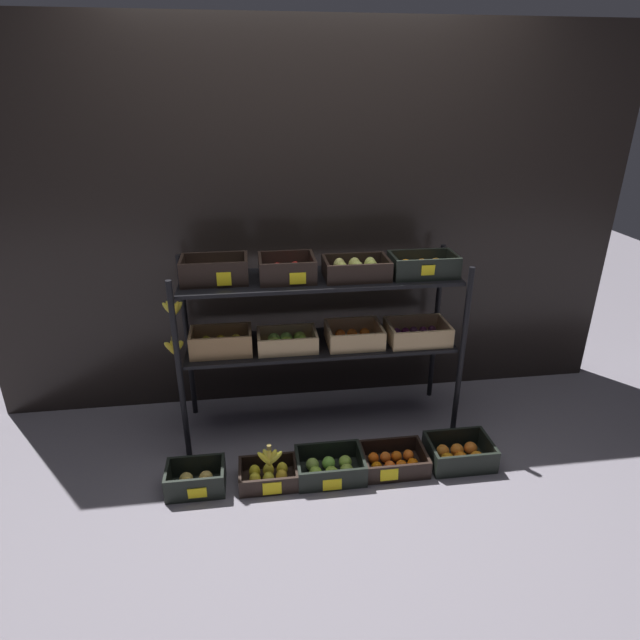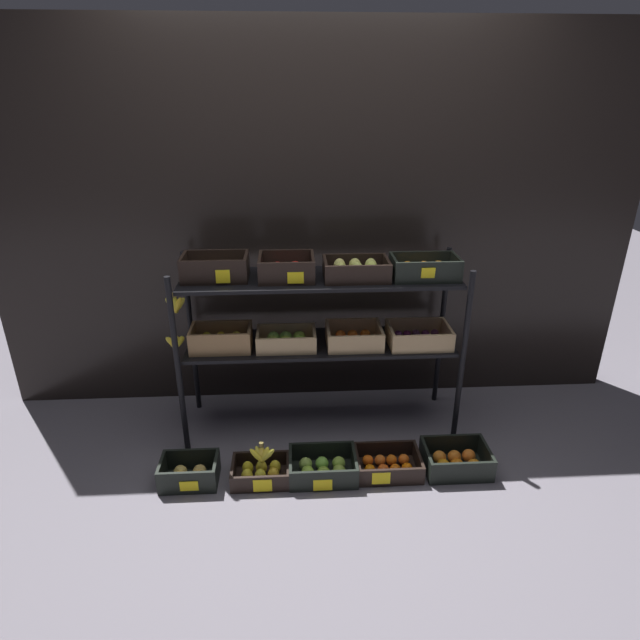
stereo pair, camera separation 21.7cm
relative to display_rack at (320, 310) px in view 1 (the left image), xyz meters
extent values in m
plane|color=slate|center=(0.00, 0.02, -0.77)|extent=(10.00, 10.00, 0.00)
cube|color=black|center=(0.00, 0.44, 0.37)|extent=(3.97, 0.12, 2.29)
cylinder|color=black|center=(-0.78, -0.20, -0.25)|extent=(0.03, 0.03, 1.06)
cylinder|color=black|center=(0.79, -0.20, -0.25)|extent=(0.03, 0.03, 1.06)
cylinder|color=black|center=(-0.78, 0.24, -0.25)|extent=(0.03, 0.03, 1.06)
cylinder|color=black|center=(0.79, 0.24, -0.25)|extent=(0.03, 0.03, 1.06)
cube|color=black|center=(0.00, 0.02, -0.22)|extent=(1.54, 0.41, 0.02)
cube|color=black|center=(0.00, 0.02, 0.18)|extent=(1.54, 0.41, 0.02)
cube|color=#A87F51|center=(-0.56, -0.03, -0.21)|extent=(0.34, 0.21, 0.01)
cube|color=#A87F51|center=(-0.56, -0.12, -0.14)|extent=(0.34, 0.02, 0.12)
cube|color=#A87F51|center=(-0.56, 0.07, -0.14)|extent=(0.34, 0.02, 0.12)
cube|color=#A87F51|center=(-0.73, -0.03, -0.14)|extent=(0.02, 0.17, 0.12)
cube|color=#A87F51|center=(-0.40, -0.03, -0.14)|extent=(0.02, 0.17, 0.12)
ellipsoid|color=yellow|center=(-0.64, -0.06, -0.16)|extent=(0.06, 0.06, 0.08)
ellipsoid|color=yellow|center=(-0.56, -0.05, -0.16)|extent=(0.06, 0.06, 0.08)
ellipsoid|color=yellow|center=(-0.48, -0.06, -0.16)|extent=(0.06, 0.06, 0.08)
ellipsoid|color=yellow|center=(-0.65, 0.00, -0.16)|extent=(0.06, 0.06, 0.08)
ellipsoid|color=yellow|center=(-0.57, 0.00, -0.16)|extent=(0.06, 0.06, 0.08)
ellipsoid|color=yellow|center=(-0.48, 0.00, -0.16)|extent=(0.06, 0.06, 0.08)
cube|color=tan|center=(-0.19, -0.03, -0.21)|extent=(0.34, 0.21, 0.01)
cube|color=tan|center=(-0.19, -0.13, -0.16)|extent=(0.34, 0.02, 0.09)
cube|color=tan|center=(-0.19, 0.07, -0.16)|extent=(0.34, 0.02, 0.09)
cube|color=tan|center=(-0.35, -0.03, -0.16)|extent=(0.02, 0.18, 0.09)
cube|color=tan|center=(-0.03, -0.03, -0.16)|extent=(0.02, 0.18, 0.09)
sphere|color=#98BE3F|center=(-0.27, -0.06, -0.17)|extent=(0.07, 0.07, 0.07)
sphere|color=#97C732|center=(-0.20, -0.06, -0.17)|extent=(0.07, 0.07, 0.07)
sphere|color=#83BC33|center=(-0.11, -0.06, -0.17)|extent=(0.07, 0.07, 0.07)
sphere|color=#81B946|center=(-0.27, 0.00, -0.17)|extent=(0.07, 0.07, 0.07)
sphere|color=#81BA47|center=(-0.20, 0.00, -0.17)|extent=(0.07, 0.07, 0.07)
sphere|color=#91B438|center=(-0.12, 0.00, -0.17)|extent=(0.07, 0.07, 0.07)
cube|color=tan|center=(0.20, -0.02, -0.21)|extent=(0.32, 0.26, 0.01)
cube|color=tan|center=(0.20, -0.14, -0.15)|extent=(0.32, 0.02, 0.10)
cube|color=tan|center=(0.20, 0.10, -0.15)|extent=(0.32, 0.02, 0.10)
cube|color=tan|center=(0.05, -0.02, -0.15)|extent=(0.02, 0.23, 0.10)
cube|color=tan|center=(0.35, -0.02, -0.15)|extent=(0.02, 0.23, 0.10)
sphere|color=orange|center=(0.12, -0.06, -0.17)|extent=(0.06, 0.06, 0.06)
sphere|color=orange|center=(0.20, -0.06, -0.17)|extent=(0.06, 0.06, 0.06)
sphere|color=orange|center=(0.27, -0.06, -0.17)|extent=(0.06, 0.06, 0.06)
sphere|color=orange|center=(0.12, 0.02, -0.17)|extent=(0.06, 0.06, 0.06)
sphere|color=orange|center=(0.19, 0.02, -0.17)|extent=(0.06, 0.06, 0.06)
sphere|color=orange|center=(0.27, 0.02, -0.17)|extent=(0.06, 0.06, 0.06)
cube|color=tan|center=(0.57, -0.03, -0.21)|extent=(0.35, 0.26, 0.01)
cube|color=tan|center=(0.57, -0.15, -0.15)|extent=(0.35, 0.02, 0.10)
cube|color=tan|center=(0.57, 0.09, -0.15)|extent=(0.35, 0.02, 0.10)
cube|color=tan|center=(0.41, -0.03, -0.15)|extent=(0.02, 0.22, 0.10)
cube|color=tan|center=(0.74, -0.03, -0.15)|extent=(0.02, 0.22, 0.10)
sphere|color=#5C1F5B|center=(0.46, -0.09, -0.18)|extent=(0.05, 0.05, 0.05)
sphere|color=#662348|center=(0.52, -0.09, -0.18)|extent=(0.05, 0.05, 0.05)
sphere|color=#552C48|center=(0.57, -0.09, -0.18)|extent=(0.05, 0.05, 0.05)
sphere|color=#5F2058|center=(0.63, -0.09, -0.18)|extent=(0.05, 0.05, 0.05)
sphere|color=#6B1F4F|center=(0.69, -0.09, -0.18)|extent=(0.05, 0.05, 0.05)
sphere|color=#541D4A|center=(0.47, -0.04, -0.18)|extent=(0.05, 0.05, 0.05)
sphere|color=#592247|center=(0.52, -0.04, -0.18)|extent=(0.05, 0.05, 0.05)
sphere|color=#5A2C54|center=(0.58, -0.03, -0.18)|extent=(0.05, 0.05, 0.05)
sphere|color=#61225D|center=(0.63, -0.03, -0.18)|extent=(0.05, 0.05, 0.05)
sphere|color=#5C1845|center=(0.68, -0.04, -0.18)|extent=(0.05, 0.05, 0.05)
sphere|color=#552559|center=(0.46, 0.02, -0.18)|extent=(0.05, 0.05, 0.05)
sphere|color=#621C49|center=(0.52, 0.02, -0.18)|extent=(0.05, 0.05, 0.05)
sphere|color=#592F4E|center=(0.57, 0.03, -0.18)|extent=(0.05, 0.05, 0.05)
sphere|color=#6A2B58|center=(0.63, 0.02, -0.18)|extent=(0.05, 0.05, 0.05)
sphere|color=#612E4D|center=(0.68, 0.03, -0.18)|extent=(0.05, 0.05, 0.05)
cube|color=black|center=(-0.57, 0.02, 0.20)|extent=(0.36, 0.22, 0.01)
cube|color=black|center=(-0.57, -0.08, 0.26)|extent=(0.36, 0.02, 0.12)
cube|color=black|center=(-0.57, 0.12, 0.26)|extent=(0.36, 0.02, 0.12)
cube|color=black|center=(-0.74, 0.02, 0.26)|extent=(0.02, 0.19, 0.12)
cube|color=black|center=(-0.40, 0.02, 0.26)|extent=(0.02, 0.19, 0.12)
ellipsoid|color=brown|center=(-0.67, -0.01, 0.24)|extent=(0.05, 0.05, 0.07)
ellipsoid|color=brown|center=(-0.60, -0.02, 0.24)|extent=(0.05, 0.05, 0.07)
ellipsoid|color=brown|center=(-0.53, -0.02, 0.24)|extent=(0.05, 0.05, 0.07)
ellipsoid|color=brown|center=(-0.47, -0.02, 0.24)|extent=(0.05, 0.05, 0.07)
ellipsoid|color=brown|center=(-0.67, 0.05, 0.24)|extent=(0.05, 0.05, 0.07)
ellipsoid|color=brown|center=(-0.60, 0.05, 0.24)|extent=(0.05, 0.05, 0.07)
ellipsoid|color=brown|center=(-0.54, 0.05, 0.24)|extent=(0.05, 0.05, 0.07)
ellipsoid|color=brown|center=(-0.46, 0.05, 0.24)|extent=(0.05, 0.05, 0.07)
cube|color=yellow|center=(-0.52, -0.09, 0.24)|extent=(0.07, 0.01, 0.07)
cube|color=black|center=(-0.18, 0.01, 0.20)|extent=(0.30, 0.26, 0.01)
cube|color=black|center=(-0.18, -0.11, 0.26)|extent=(0.30, 0.02, 0.12)
cube|color=black|center=(-0.18, 0.13, 0.26)|extent=(0.30, 0.02, 0.12)
cube|color=black|center=(-0.32, 0.01, 0.26)|extent=(0.02, 0.22, 0.12)
cube|color=black|center=(-0.04, 0.01, 0.26)|extent=(0.02, 0.22, 0.12)
sphere|color=red|center=(-0.23, -0.03, 0.24)|extent=(0.07, 0.07, 0.07)
sphere|color=red|center=(-0.13, -0.03, 0.24)|extent=(0.07, 0.07, 0.07)
sphere|color=red|center=(-0.23, 0.04, 0.24)|extent=(0.07, 0.07, 0.07)
sphere|color=red|center=(-0.13, 0.05, 0.24)|extent=(0.07, 0.07, 0.07)
cube|color=yellow|center=(-0.13, -0.12, 0.24)|extent=(0.09, 0.01, 0.06)
cube|color=black|center=(0.20, -0.02, 0.20)|extent=(0.36, 0.23, 0.01)
cube|color=black|center=(0.20, -0.13, 0.25)|extent=(0.36, 0.02, 0.10)
cube|color=black|center=(0.20, 0.09, 0.25)|extent=(0.36, 0.02, 0.10)
cube|color=black|center=(0.03, -0.02, 0.25)|extent=(0.02, 0.20, 0.10)
cube|color=black|center=(0.37, -0.02, 0.25)|extent=(0.02, 0.20, 0.10)
ellipsoid|color=#B9BE53|center=(0.11, -0.05, 0.25)|extent=(0.07, 0.07, 0.09)
ellipsoid|color=#B3BE54|center=(0.20, -0.05, 0.25)|extent=(0.07, 0.07, 0.09)
ellipsoid|color=#B0BD4D|center=(0.28, -0.05, 0.25)|extent=(0.07, 0.07, 0.09)
ellipsoid|color=tan|center=(0.11, 0.02, 0.25)|extent=(0.07, 0.07, 0.09)
ellipsoid|color=tan|center=(0.20, 0.02, 0.25)|extent=(0.07, 0.07, 0.09)
ellipsoid|color=#BAC059|center=(0.28, 0.01, 0.25)|extent=(0.07, 0.07, 0.09)
cube|color=black|center=(0.58, -0.03, 0.20)|extent=(0.37, 0.22, 0.01)
cube|color=black|center=(0.58, -0.13, 0.26)|extent=(0.37, 0.02, 0.11)
cube|color=black|center=(0.58, 0.07, 0.26)|extent=(0.37, 0.02, 0.11)
cube|color=black|center=(0.40, -0.03, 0.26)|extent=(0.02, 0.19, 0.11)
cube|color=black|center=(0.75, -0.03, 0.26)|extent=(0.02, 0.19, 0.11)
sphere|color=orange|center=(0.49, -0.05, 0.24)|extent=(0.07, 0.07, 0.07)
sphere|color=orange|center=(0.57, -0.05, 0.24)|extent=(0.07, 0.07, 0.07)
sphere|color=orange|center=(0.67, -0.05, 0.24)|extent=(0.07, 0.07, 0.07)
sphere|color=orange|center=(0.49, 0.00, 0.24)|extent=(0.07, 0.07, 0.07)
sphere|color=orange|center=(0.58, 0.00, 0.24)|extent=(0.07, 0.07, 0.07)
sphere|color=orange|center=(0.66, 0.00, 0.24)|extent=(0.07, 0.07, 0.07)
cube|color=yellow|center=(0.57, -0.14, 0.25)|extent=(0.07, 0.01, 0.06)
cylinder|color=brown|center=(-0.82, -0.02, -0.12)|extent=(0.02, 0.02, 0.02)
ellipsoid|color=yellow|center=(-0.84, -0.02, -0.17)|extent=(0.08, 0.03, 0.09)
ellipsoid|color=yellow|center=(-0.84, -0.03, -0.17)|extent=(0.07, 0.03, 0.10)
ellipsoid|color=yellow|center=(-0.83, -0.02, -0.17)|extent=(0.05, 0.03, 0.09)
ellipsoid|color=gold|center=(-0.82, -0.02, -0.17)|extent=(0.05, 0.03, 0.10)
ellipsoid|color=yellow|center=(-0.80, -0.02, -0.17)|extent=(0.08, 0.03, 0.09)
ellipsoid|color=yellow|center=(-0.80, -0.02, -0.17)|extent=(0.09, 0.03, 0.09)
cylinder|color=brown|center=(-0.82, 0.09, 0.08)|extent=(0.02, 0.02, 0.02)
ellipsoid|color=yellow|center=(-0.84, 0.09, 0.01)|extent=(0.09, 0.03, 0.10)
ellipsoid|color=yellow|center=(-0.84, 0.10, 0.01)|extent=(0.07, 0.03, 0.11)
ellipsoid|color=yellow|center=(-0.82, 0.09, 0.01)|extent=(0.03, 0.03, 0.11)
ellipsoid|color=yellow|center=(-0.81, 0.08, 0.01)|extent=(0.07, 0.03, 0.11)
ellipsoid|color=yellow|center=(-0.80, 0.09, 0.01)|extent=(0.09, 0.03, 0.10)
cube|color=black|center=(-0.72, -0.49, -0.77)|extent=(0.30, 0.20, 0.01)
cube|color=black|center=(-0.72, -0.58, -0.70)|extent=(0.30, 0.02, 0.13)
cube|color=black|center=(-0.72, -0.39, -0.70)|extent=(0.30, 0.02, 0.13)
cube|color=black|center=(-0.86, -0.49, -0.70)|extent=(0.02, 0.17, 0.13)
cube|color=black|center=(-0.58, -0.49, -0.70)|extent=(0.02, 0.17, 0.13)
sphere|color=gold|center=(-0.77, -0.51, -0.73)|extent=(0.07, 0.07, 0.07)
sphere|color=#E7B349|center=(-0.67, -0.51, -0.73)|extent=(0.07, 0.07, 0.07)
sphere|color=#D7B654|center=(-0.77, -0.47, -0.73)|extent=(0.07, 0.07, 0.07)
sphere|color=#DCB557|center=(-0.67, -0.47, -0.73)|extent=(0.07, 0.07, 0.07)
cube|color=yellow|center=(-0.70, -0.59, -0.72)|extent=(0.09, 0.01, 0.06)
cube|color=black|center=(-0.34, -0.49, -0.77)|extent=(0.31, 0.22, 0.01)
cube|color=black|center=(-0.34, -0.59, -0.72)|extent=(0.31, 0.02, 0.09)
cube|color=black|center=(-0.34, -0.39, -0.72)|extent=(0.31, 0.02, 0.09)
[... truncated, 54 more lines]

